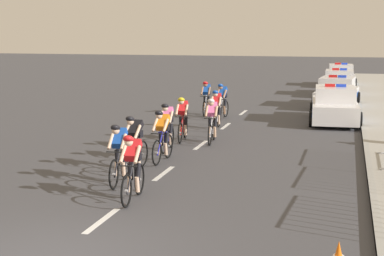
% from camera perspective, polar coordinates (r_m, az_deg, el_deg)
% --- Properties ---
extents(kerb_edge, '(0.16, 60.00, 0.13)m').
position_cam_1_polar(kerb_edge, '(22.26, 16.56, -0.31)').
color(kerb_edge, '#9E9E99').
rests_on(kerb_edge, ground).
extents(lane_markings_centre, '(0.14, 21.60, 0.01)m').
position_cam_1_polar(lane_markings_centre, '(17.20, -0.76, -2.93)').
color(lane_markings_centre, white).
rests_on(lane_markings_centre, ground).
extents(cyclist_lead, '(0.44, 1.72, 1.56)m').
position_cam_1_polar(cyclist_lead, '(12.76, -5.87, -3.77)').
color(cyclist_lead, black).
rests_on(cyclist_lead, ground).
extents(cyclist_second, '(0.45, 1.72, 1.56)m').
position_cam_1_polar(cyclist_second, '(14.21, -7.17, -2.43)').
color(cyclist_second, black).
rests_on(cyclist_second, ground).
extents(cyclist_third, '(0.43, 1.72, 1.56)m').
position_cam_1_polar(cyclist_third, '(15.53, -5.67, -1.38)').
color(cyclist_third, black).
rests_on(cyclist_third, ground).
extents(cyclist_fourth, '(0.42, 1.72, 1.56)m').
position_cam_1_polar(cyclist_fourth, '(16.54, -2.94, -0.68)').
color(cyclist_fourth, black).
rests_on(cyclist_fourth, ground).
extents(cyclist_fifth, '(0.44, 1.72, 1.56)m').
position_cam_1_polar(cyclist_fifth, '(18.08, -2.46, 0.20)').
color(cyclist_fifth, black).
rests_on(cyclist_fifth, ground).
extents(cyclist_sixth, '(0.44, 1.72, 1.56)m').
position_cam_1_polar(cyclist_sixth, '(19.35, 1.99, 0.82)').
color(cyclist_sixth, black).
rests_on(cyclist_sixth, ground).
extents(cyclist_seventh, '(0.45, 1.72, 1.56)m').
position_cam_1_polar(cyclist_seventh, '(19.70, -0.92, 0.98)').
color(cyclist_seventh, black).
rests_on(cyclist_seventh, ground).
extents(cyclist_eighth, '(0.42, 1.72, 1.56)m').
position_cam_1_polar(cyclist_eighth, '(22.07, 2.43, 1.89)').
color(cyclist_eighth, black).
rests_on(cyclist_eighth, ground).
extents(cyclist_ninth, '(0.45, 1.72, 1.56)m').
position_cam_1_polar(cyclist_ninth, '(24.78, 3.00, 2.72)').
color(cyclist_ninth, black).
rests_on(cyclist_ninth, ground).
extents(cyclist_tenth, '(0.43, 1.72, 1.56)m').
position_cam_1_polar(cyclist_tenth, '(25.91, 1.42, 3.02)').
color(cyclist_tenth, black).
rests_on(cyclist_tenth, ground).
extents(police_car_nearest, '(2.17, 4.49, 1.59)m').
position_cam_1_polar(police_car_nearest, '(24.47, 13.86, 2.12)').
color(police_car_nearest, white).
rests_on(police_car_nearest, ground).
extents(police_car_second, '(2.29, 4.54, 1.59)m').
position_cam_1_polar(police_car_second, '(29.48, 14.08, 3.32)').
color(police_car_second, silver).
rests_on(police_car_second, ground).
extents(police_car_third, '(2.05, 4.43, 1.59)m').
position_cam_1_polar(police_car_third, '(35.08, 14.27, 4.25)').
color(police_car_third, silver).
rests_on(police_car_third, ground).
extents(police_car_furthest, '(2.14, 4.47, 1.59)m').
position_cam_1_polar(police_car_furthest, '(41.13, 14.41, 4.98)').
color(police_car_furthest, silver).
rests_on(police_car_furthest, ground).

